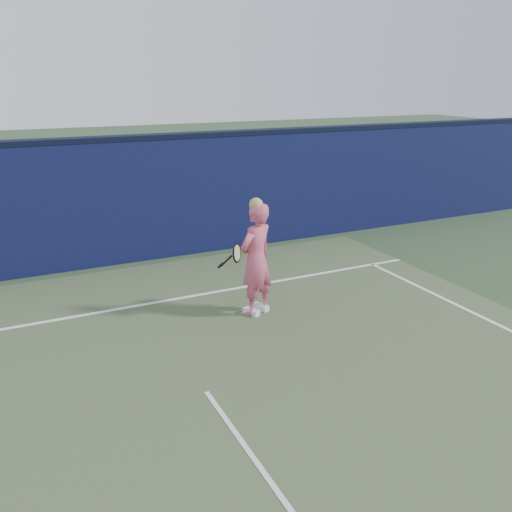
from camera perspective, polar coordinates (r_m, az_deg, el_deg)
ground at (r=6.15m, az=-1.76°, el=-18.71°), size 80.00×80.00×0.00m
backstop_wall at (r=11.44m, az=-15.24°, el=5.30°), size 24.00×0.40×2.50m
wall_cap at (r=11.23m, az=-15.80°, el=11.76°), size 24.00×0.42×0.10m
player at (r=8.67m, az=-0.00°, el=-0.32°), size 0.80×0.69×1.93m
racket at (r=8.96m, az=-2.16°, el=0.21°), size 0.57×0.36×0.34m
court_lines at (r=5.91m, az=-0.38°, el=-20.36°), size 11.00×12.04×0.01m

